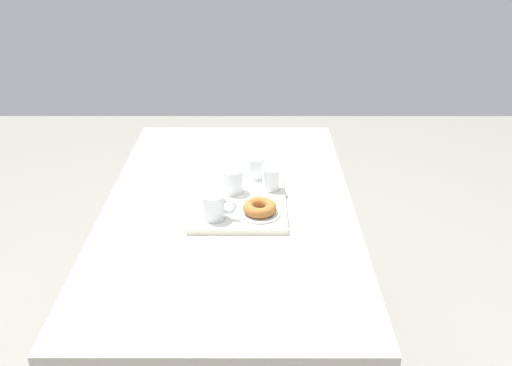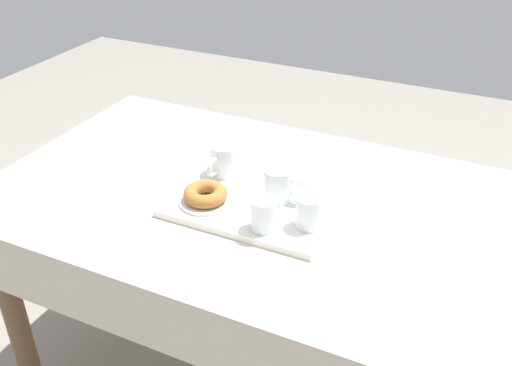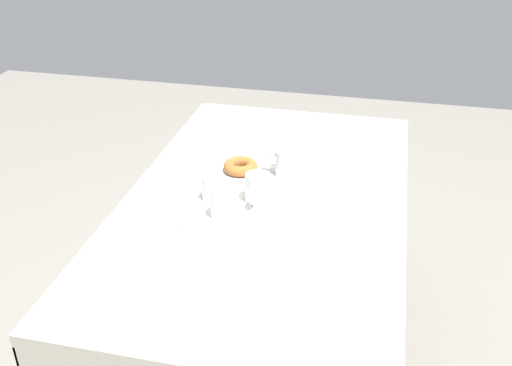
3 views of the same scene
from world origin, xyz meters
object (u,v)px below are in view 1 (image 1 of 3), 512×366
object	(u,v)px
tea_mug_left	(233,181)
sugar_donut_left	(260,207)
dining_table	(229,229)
water_glass_near	(271,180)
water_glass_far	(256,169)
donut_plate_left	(260,213)
serving_tray	(239,200)
tea_mug_right	(214,207)

from	to	relation	value
tea_mug_left	sugar_donut_left	xyz separation A→B (m)	(-0.16, -0.09, -0.02)
dining_table	water_glass_near	xyz separation A→B (m)	(0.08, -0.15, 0.16)
dining_table	water_glass_far	bearing A→B (deg)	-29.11
water_glass_near	donut_plate_left	distance (m)	0.18
water_glass_near	water_glass_far	distance (m)	0.11
water_glass_near	water_glass_far	bearing A→B (deg)	30.42
serving_tray	tea_mug_left	size ratio (longest dim) A/B	3.59
tea_mug_right	serving_tray	bearing A→B (deg)	-29.81
serving_tray	water_glass_near	bearing A→B (deg)	-58.23
dining_table	serving_tray	xyz separation A→B (m)	(0.01, -0.04, 0.11)
serving_tray	water_glass_far	bearing A→B (deg)	-19.80
tea_mug_left	serving_tray	bearing A→B (deg)	-155.34
water_glass_near	water_glass_far	world-z (taller)	same
sugar_donut_left	tea_mug_right	bearing A→B (deg)	99.66
water_glass_far	donut_plate_left	distance (m)	0.27
tea_mug_left	water_glass_far	size ratio (longest dim) A/B	1.45
water_glass_near	sugar_donut_left	xyz separation A→B (m)	(-0.18, 0.04, -0.01)
tea_mug_right	water_glass_far	world-z (taller)	tea_mug_right
donut_plate_left	water_glass_near	bearing A→B (deg)	-13.08
dining_table	sugar_donut_left	size ratio (longest dim) A/B	13.03
tea_mug_left	sugar_donut_left	size ratio (longest dim) A/B	1.05
tea_mug_right	water_glass_near	distance (m)	0.28
donut_plate_left	tea_mug_right	bearing A→B (deg)	99.66
water_glass_far	donut_plate_left	world-z (taller)	water_glass_far
tea_mug_right	tea_mug_left	bearing A→B (deg)	-16.17
donut_plate_left	sugar_donut_left	size ratio (longest dim) A/B	1.23
water_glass_near	sugar_donut_left	size ratio (longest dim) A/B	0.72
water_glass_near	donut_plate_left	size ratio (longest dim) A/B	0.59
serving_tray	sugar_donut_left	world-z (taller)	sugar_donut_left
dining_table	sugar_donut_left	world-z (taller)	sugar_donut_left
tea_mug_right	sugar_donut_left	bearing A→B (deg)	-80.34
tea_mug_right	donut_plate_left	size ratio (longest dim) A/B	0.85
dining_table	tea_mug_left	world-z (taller)	tea_mug_left
dining_table	tea_mug_right	size ratio (longest dim) A/B	12.39
dining_table	water_glass_far	world-z (taller)	water_glass_far
water_glass_far	serving_tray	bearing A→B (deg)	160.20
water_glass_near	water_glass_far	size ratio (longest dim) A/B	1.00
serving_tray	tea_mug_right	xyz separation A→B (m)	(-0.13, 0.08, 0.05)
dining_table	sugar_donut_left	bearing A→B (deg)	-133.89
tea_mug_left	water_glass_near	world-z (taller)	tea_mug_left
tea_mug_right	water_glass_far	bearing A→B (deg)	-24.54
tea_mug_left	tea_mug_right	xyz separation A→B (m)	(-0.18, 0.05, 0.00)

